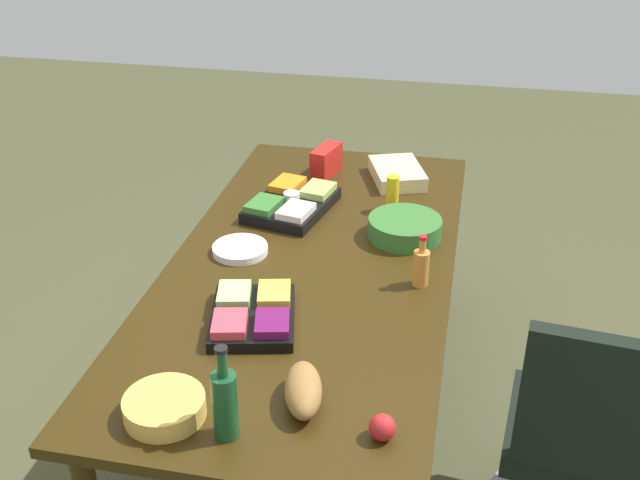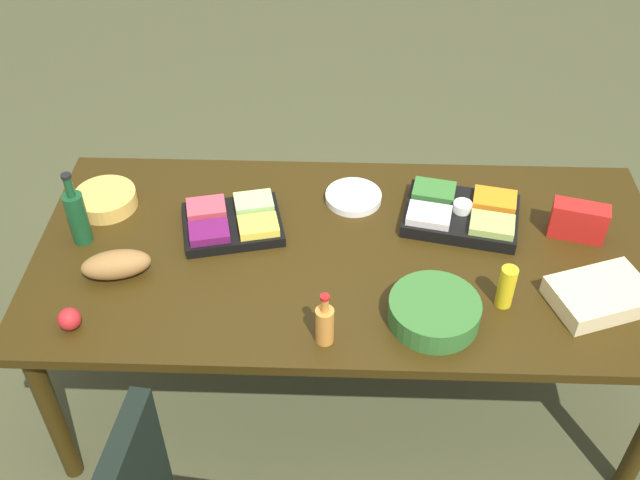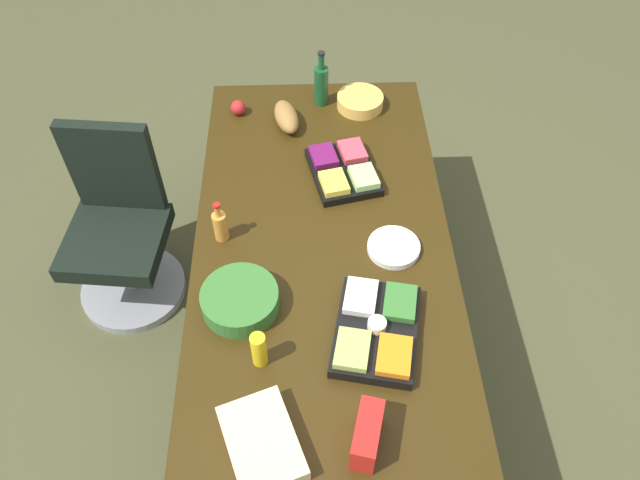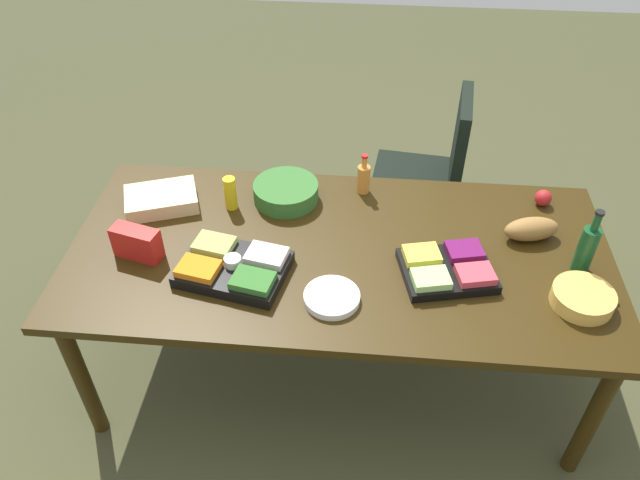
% 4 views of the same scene
% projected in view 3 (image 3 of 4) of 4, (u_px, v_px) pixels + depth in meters
% --- Properties ---
extents(ground_plane, '(10.00, 10.00, 0.00)m').
position_uv_depth(ground_plane, '(323.00, 345.00, 3.18)').
color(ground_plane, '#46472B').
extents(conference_table, '(2.30, 1.09, 0.78)m').
position_uv_depth(conference_table, '(323.00, 260.00, 2.63)').
color(conference_table, '#32230A').
rests_on(conference_table, ground).
extents(office_chair, '(0.56, 0.56, 0.99)m').
position_uv_depth(office_chair, '(121.00, 239.00, 3.15)').
color(office_chair, gray).
rests_on(office_chair, ground).
extents(paper_plate_stack, '(0.28, 0.28, 0.03)m').
position_uv_depth(paper_plate_stack, '(394.00, 247.00, 2.57)').
color(paper_plate_stack, white).
rests_on(paper_plate_stack, conference_table).
extents(chip_bag_red, '(0.21, 0.13, 0.14)m').
position_uv_depth(chip_bag_red, '(367.00, 435.00, 1.99)').
color(chip_bag_red, red).
rests_on(chip_bag_red, conference_table).
extents(apple_red, '(0.10, 0.10, 0.08)m').
position_uv_depth(apple_red, '(238.00, 108.00, 3.12)').
color(apple_red, red).
rests_on(apple_red, conference_table).
extents(mustard_bottle, '(0.06, 0.06, 0.16)m').
position_uv_depth(mustard_bottle, '(259.00, 350.00, 2.18)').
color(mustard_bottle, yellow).
rests_on(mustard_bottle, conference_table).
extents(fruit_platter, '(0.41, 0.35, 0.07)m').
position_uv_depth(fruit_platter, '(343.00, 170.00, 2.84)').
color(fruit_platter, black).
rests_on(fruit_platter, conference_table).
extents(veggie_tray, '(0.47, 0.38, 0.09)m').
position_uv_depth(veggie_tray, '(376.00, 329.00, 2.29)').
color(veggie_tray, black).
rests_on(veggie_tray, conference_table).
extents(chip_bowl, '(0.24, 0.24, 0.06)m').
position_uv_depth(chip_bowl, '(360.00, 101.00, 3.17)').
color(chip_bowl, '#E3B14E').
rests_on(chip_bowl, conference_table).
extents(dressing_bottle, '(0.07, 0.07, 0.20)m').
position_uv_depth(dressing_bottle, '(220.00, 225.00, 2.56)').
color(dressing_bottle, orange).
rests_on(dressing_bottle, conference_table).
extents(wine_bottle, '(0.09, 0.09, 0.30)m').
position_uv_depth(wine_bottle, '(321.00, 84.00, 3.12)').
color(wine_bottle, '#154824').
rests_on(wine_bottle, conference_table).
extents(sheet_cake, '(0.38, 0.32, 0.07)m').
position_uv_depth(sheet_cake, '(262.00, 443.00, 2.01)').
color(sheet_cake, beige).
rests_on(sheet_cake, conference_table).
extents(bread_loaf, '(0.26, 0.16, 0.10)m').
position_uv_depth(bread_loaf, '(286.00, 117.00, 3.06)').
color(bread_loaf, olive).
rests_on(bread_loaf, conference_table).
extents(salad_bowl, '(0.35, 0.35, 0.08)m').
position_uv_depth(salad_bowl, '(240.00, 300.00, 2.36)').
color(salad_bowl, '#336B2B').
rests_on(salad_bowl, conference_table).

